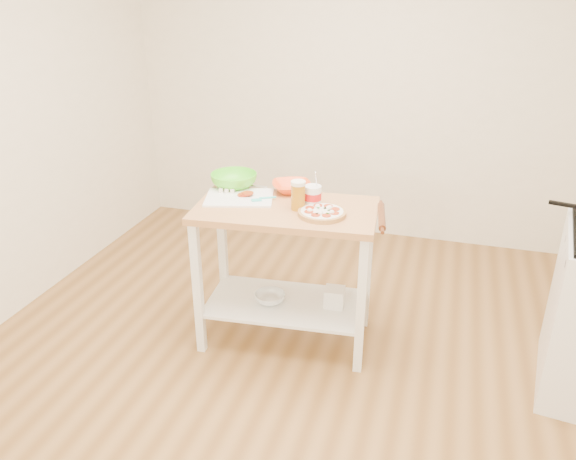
% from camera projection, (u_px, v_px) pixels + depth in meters
% --- Properties ---
extents(room_shell, '(4.04, 4.54, 2.74)m').
position_uv_depth(room_shell, '(284.00, 157.00, 2.63)').
color(room_shell, olive).
rests_on(room_shell, ground).
extents(prep_island, '(1.10, 0.66, 0.90)m').
position_uv_depth(prep_island, '(286.00, 247.00, 3.36)').
color(prep_island, tan).
rests_on(prep_island, ground).
extents(pizza, '(0.27, 0.27, 0.04)m').
position_uv_depth(pizza, '(322.00, 212.00, 3.14)').
color(pizza, tan).
rests_on(pizza, prep_island).
extents(cutting_board, '(0.46, 0.39, 0.04)m').
position_uv_depth(cutting_board, '(239.00, 197.00, 3.38)').
color(cutting_board, white).
rests_on(cutting_board, prep_island).
extents(spatula, '(0.13, 0.11, 0.01)m').
position_uv_depth(spatula, '(263.00, 199.00, 3.33)').
color(spatula, '#39CEC2').
rests_on(spatula, cutting_board).
extents(knife, '(0.27, 0.05, 0.01)m').
position_uv_depth(knife, '(241.00, 185.00, 3.55)').
color(knife, silver).
rests_on(knife, cutting_board).
extents(orange_bowl, '(0.31, 0.31, 0.06)m').
position_uv_depth(orange_bowl, '(292.00, 187.00, 3.48)').
color(orange_bowl, '#FF5521').
rests_on(orange_bowl, prep_island).
extents(green_bowl, '(0.36, 0.36, 0.09)m').
position_uv_depth(green_bowl, '(234.00, 180.00, 3.54)').
color(green_bowl, '#5AE328').
rests_on(green_bowl, prep_island).
extents(beer_pint, '(0.09, 0.09, 0.17)m').
position_uv_depth(beer_pint, '(298.00, 195.00, 3.19)').
color(beer_pint, '#AB6E11').
rests_on(beer_pint, prep_island).
extents(yogurt_tub, '(0.10, 0.10, 0.22)m').
position_uv_depth(yogurt_tub, '(313.00, 196.00, 3.25)').
color(yogurt_tub, white).
rests_on(yogurt_tub, prep_island).
extents(rolling_pin, '(0.09, 0.34, 0.04)m').
position_uv_depth(rolling_pin, '(382.00, 217.00, 3.07)').
color(rolling_pin, '#612F16').
rests_on(rolling_pin, prep_island).
extents(shelf_glass_bowl, '(0.24, 0.24, 0.06)m').
position_uv_depth(shelf_glass_bowl, '(270.00, 298.00, 3.50)').
color(shelf_glass_bowl, silver).
rests_on(shelf_glass_bowl, prep_island).
extents(shelf_bin, '(0.13, 0.13, 0.12)m').
position_uv_depth(shelf_bin, '(334.00, 297.00, 3.45)').
color(shelf_bin, white).
rests_on(shelf_bin, prep_island).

